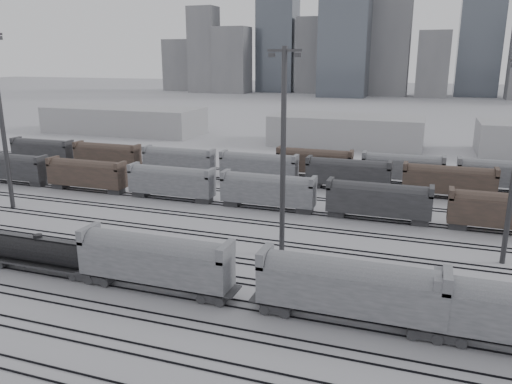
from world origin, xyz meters
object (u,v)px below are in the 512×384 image
(hopper_car_a, at_px, (155,258))
(tank_car_b, at_px, (40,251))
(light_mast_c, at_px, (283,149))
(hopper_car_b, at_px, (350,286))

(hopper_car_a, bearing_deg, tank_car_b, 180.00)
(tank_car_b, distance_m, light_mast_c, 29.64)
(hopper_car_a, distance_m, light_mast_c, 19.14)
(hopper_car_b, xyz_separation_m, light_mast_c, (-10.29, 13.82, 9.29))
(tank_car_b, bearing_deg, hopper_car_b, 0.00)
(tank_car_b, xyz_separation_m, hopper_car_b, (34.30, 0.00, 1.26))
(light_mast_c, bearing_deg, hopper_car_a, -124.11)
(tank_car_b, relative_size, light_mast_c, 0.69)
(hopper_car_b, height_order, light_mast_c, light_mast_c)
(hopper_car_a, height_order, light_mast_c, light_mast_c)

